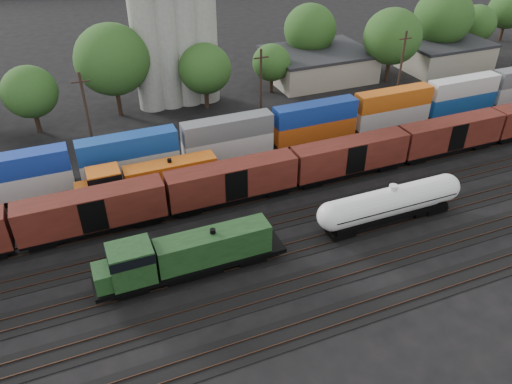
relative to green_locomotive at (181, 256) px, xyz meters
name	(u,v)px	position (x,y,z in m)	size (l,w,h in m)	color
ground	(237,231)	(7.32, 5.00, -2.74)	(600.00, 600.00, 0.00)	black
tracks	(237,230)	(7.32, 5.00, -2.69)	(180.00, 33.20, 0.20)	black
green_locomotive	(181,256)	(0.00, 0.00, 0.00)	(18.22, 3.21, 4.82)	black
tank_car_a	(391,202)	(23.12, 0.00, 0.00)	(17.58, 3.15, 4.61)	white
tank_car_b	(383,207)	(22.21, 0.00, -0.35)	(15.18, 2.72, 3.98)	white
orange_locomotive	(145,179)	(-0.24, 15.00, -0.18)	(17.91, 2.99, 4.48)	black
boxcar_string	(350,156)	(24.09, 10.00, 0.38)	(169.00, 2.90, 4.20)	black
container_wall	(249,137)	(14.69, 20.00, 0.08)	(167.22, 2.60, 5.80)	black
grain_silo	(173,35)	(10.60, 41.00, 8.52)	(13.40, 5.00, 29.00)	#9F9D92
industrial_sheds	(199,87)	(13.94, 40.25, -0.18)	(119.38, 17.26, 5.10)	#9E937F
tree_band	(229,51)	(19.84, 41.67, 4.63)	(162.53, 20.75, 14.18)	black
utility_poles	(179,102)	(7.32, 27.00, 3.47)	(122.20, 0.36, 12.00)	black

